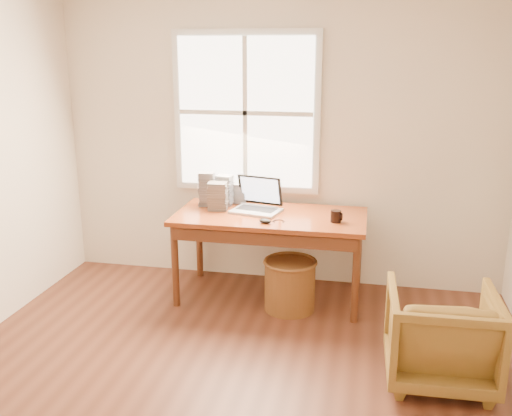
{
  "coord_description": "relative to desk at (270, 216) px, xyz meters",
  "views": [
    {
      "loc": [
        0.81,
        -2.74,
        2.1
      ],
      "look_at": [
        -0.09,
        1.65,
        0.84
      ],
      "focal_mm": 40.0,
      "sensor_mm": 36.0,
      "label": 1
    }
  ],
  "objects": [
    {
      "name": "desk",
      "position": [
        0.0,
        0.0,
        0.0
      ],
      "size": [
        1.6,
        0.8,
        0.04
      ],
      "primitive_type": "cube",
      "color": "brown",
      "rests_on": "room_shell"
    },
    {
      "name": "room_shell",
      "position": [
        -0.02,
        -1.64,
        0.59
      ],
      "size": [
        4.04,
        4.54,
        2.64
      ],
      "color": "#5B2F1F",
      "rests_on": "ground"
    },
    {
      "name": "cd_stack_c",
      "position": [
        -0.6,
        0.17,
        0.17
      ],
      "size": [
        0.15,
        0.13,
        0.3
      ],
      "primitive_type": "cube",
      "rotation": [
        0.0,
        0.0,
        0.13
      ],
      "color": "#9898A5",
      "rests_on": "desk"
    },
    {
      "name": "mouse",
      "position": [
        0.0,
        -0.26,
        0.04
      ],
      "size": [
        0.12,
        0.09,
        0.04
      ],
      "primitive_type": "ellipsoid",
      "rotation": [
        0.0,
        0.0,
        -0.34
      ],
      "color": "black",
      "rests_on": "desk"
    },
    {
      "name": "cd_stack_b",
      "position": [
        -0.47,
        0.05,
        0.14
      ],
      "size": [
        0.17,
        0.15,
        0.24
      ],
      "primitive_type": "cube",
      "rotation": [
        0.0,
        0.0,
        0.1
      ],
      "color": "#2A2A2F",
      "rests_on": "desk"
    },
    {
      "name": "cd_stack_d",
      "position": [
        -0.35,
        0.31,
        0.11
      ],
      "size": [
        0.15,
        0.13,
        0.18
      ],
      "primitive_type": "cube",
      "rotation": [
        0.0,
        0.0,
        0.07
      ],
      "color": "#B8BEC5",
      "rests_on": "desk"
    },
    {
      "name": "wicker_stool",
      "position": [
        0.2,
        -0.21,
        -0.52
      ],
      "size": [
        0.54,
        0.54,
        0.42
      ],
      "primitive_type": "cylinder",
      "rotation": [
        0.0,
        0.0,
        0.39
      ],
      "color": "brown",
      "rests_on": "room_shell"
    },
    {
      "name": "cd_stack_a",
      "position": [
        -0.45,
        0.21,
        0.15
      ],
      "size": [
        0.15,
        0.14,
        0.27
      ],
      "primitive_type": "cube",
      "rotation": [
        0.0,
        0.0,
        -0.14
      ],
      "color": "#B6BBC2",
      "rests_on": "desk"
    },
    {
      "name": "coffee_mug",
      "position": [
        0.55,
        -0.11,
        0.07
      ],
      "size": [
        0.09,
        0.09,
        0.1
      ],
      "primitive_type": "cylinder",
      "rotation": [
        0.0,
        0.0,
        0.1
      ],
      "color": "black",
      "rests_on": "desk"
    },
    {
      "name": "armchair",
      "position": [
        1.31,
        -1.06,
        -0.41
      ],
      "size": [
        0.69,
        0.71,
        0.63
      ],
      "primitive_type": "imported",
      "rotation": [
        0.0,
        0.0,
        3.17
      ],
      "color": "olive",
      "rests_on": "room_shell"
    },
    {
      "name": "laptop",
      "position": [
        -0.13,
        0.03,
        0.17
      ],
      "size": [
        0.5,
        0.51,
        0.31
      ],
      "primitive_type": null,
      "rotation": [
        0.0,
        0.0,
        -0.22
      ],
      "color": "#B2B4B9",
      "rests_on": "desk"
    }
  ]
}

